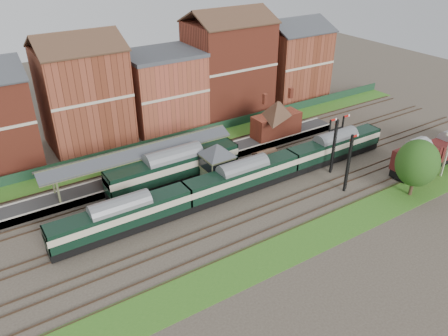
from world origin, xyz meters
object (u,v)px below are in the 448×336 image
semaphore_bracket (334,142)px  goods_van_a (416,159)px  signal_box (217,163)px  dmu_train (243,177)px  platform_railcar (174,167)px

semaphore_bracket → goods_van_a: bearing=-35.2°
signal_box → goods_van_a: size_ratio=0.87×
dmu_train → goods_van_a: 24.18m
signal_box → semaphore_bracket: 16.16m
goods_van_a → signal_box: bearing=153.2°
platform_railcar → dmu_train: bearing=-45.2°
semaphore_bracket → platform_railcar: 21.74m
semaphore_bracket → goods_van_a: (9.22, -6.50, -2.28)m
signal_box → goods_van_a: bearing=-26.8°
signal_box → goods_van_a: signal_box is taller
dmu_train → goods_van_a: goods_van_a is taller
semaphore_bracket → dmu_train: semaphore_bracket is taller
signal_box → platform_railcar: bearing=144.9°
signal_box → dmu_train: bearing=-60.8°
signal_box → platform_railcar: 5.70m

